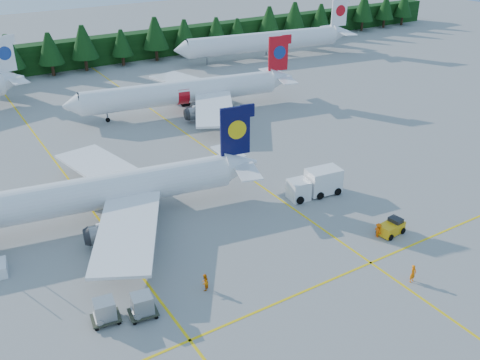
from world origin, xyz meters
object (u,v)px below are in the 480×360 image
service_truck (315,183)px  baggage_tug (392,227)px  airliner_navy (79,196)px  airliner_red (177,93)px

service_truck → baggage_tug: service_truck is taller
airliner_navy → baggage_tug: size_ratio=12.21×
service_truck → baggage_tug: bearing=-75.1°
service_truck → baggage_tug: size_ratio=2.21×
airliner_navy → service_truck: 27.29m
airliner_red → service_truck: size_ratio=5.69×
airliner_navy → service_truck: bearing=-8.5°
airliner_red → service_truck: bearing=-79.0°
airliner_red → service_truck: 35.61m
service_truck → airliner_red: bearing=98.6°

